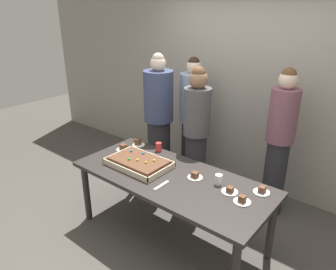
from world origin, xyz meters
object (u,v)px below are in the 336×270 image
plated_slice_near_right (123,148)px  plated_slice_center_front (195,176)px  person_striped_tie_right (159,120)px  party_table (171,183)px  plated_slice_near_left (230,191)px  person_serving_front (196,134)px  plated_slice_far_left (138,143)px  person_far_right_suit (279,142)px  plated_slice_far_right (242,200)px  drink_cup_middle (219,180)px  drink_cup_nearest (159,147)px  plated_slice_center_back (262,191)px  person_green_shirt_behind (192,119)px  sheet_cake (139,162)px  cake_server_utensil (162,185)px

plated_slice_near_right → plated_slice_center_front: size_ratio=1.00×
plated_slice_center_front → person_striped_tie_right: size_ratio=0.08×
party_table → plated_slice_near_left: (0.60, 0.10, 0.10)m
person_serving_front → plated_slice_far_left: bearing=-40.4°
person_far_right_suit → plated_slice_far_left: bearing=-19.1°
party_table → plated_slice_near_right: plated_slice_near_right is taller
plated_slice_far_right → plated_slice_far_left: bearing=168.8°
plated_slice_near_left → plated_slice_far_right: 0.17m
drink_cup_middle → plated_slice_near_left: bearing=-21.7°
plated_slice_far_right → drink_cup_nearest: bearing=164.6°
party_table → plated_slice_far_left: (-0.78, 0.33, 0.11)m
plated_slice_center_back → person_far_right_suit: size_ratio=0.09×
person_serving_front → person_striped_tie_right: person_striped_tie_right is taller
drink_cup_nearest → person_serving_front: (0.26, 0.38, 0.11)m
person_serving_front → person_green_shirt_behind: 0.58m
plated_slice_far_left → drink_cup_middle: size_ratio=1.50×
sheet_cake → drink_cup_nearest: 0.42m
plated_slice_far_left → person_far_right_suit: size_ratio=0.09×
plated_slice_near_right → sheet_cake: bearing=-21.4°
sheet_cake → plated_slice_far_right: size_ratio=4.33×
drink_cup_nearest → drink_cup_middle: (0.92, -0.21, 0.00)m
party_table → plated_slice_near_right: (-0.81, 0.12, 0.10)m
party_table → person_far_right_suit: person_far_right_suit is taller
sheet_cake → plated_slice_center_back: bearing=14.7°
plated_slice_far_right → sheet_cake: bearing=-176.5°
plated_slice_center_back → plated_slice_far_left: bearing=178.0°
sheet_cake → plated_slice_far_right: sheet_cake is taller
plated_slice_near_left → plated_slice_center_back: plated_slice_center_back is taller
sheet_cake → plated_slice_center_front: bearing=14.7°
plated_slice_far_right → person_green_shirt_behind: size_ratio=0.09×
party_table → person_green_shirt_behind: size_ratio=1.18×
plated_slice_far_right → person_far_right_suit: person_far_right_suit is taller
drink_cup_middle → plated_slice_near_right: bearing=-178.1°
person_green_shirt_behind → person_far_right_suit: 1.23m
drink_cup_nearest → person_striped_tie_right: person_striped_tie_right is taller
drink_cup_nearest → person_serving_front: bearing=55.0°
plated_slice_far_left → person_serving_front: bearing=36.4°
plated_slice_far_left → person_striped_tie_right: 0.48m
plated_slice_far_right → plated_slice_near_right: bearing=176.7°
person_green_shirt_behind → person_striped_tie_right: (-0.25, -0.40, 0.03)m
person_striped_tie_right → person_far_right_suit: bearing=74.9°
plated_slice_far_right → plated_slice_center_back: (0.07, 0.25, 0.00)m
person_far_right_suit → person_striped_tie_right: bearing=-35.4°
person_serving_front → plated_slice_far_right: bearing=66.8°
sheet_cake → person_serving_front: 0.82m
drink_cup_nearest → plated_slice_far_right: bearing=-15.4°
plated_slice_near_left → plated_slice_center_front: (-0.39, 0.02, 0.00)m
plated_slice_near_left → person_striped_tie_right: person_striped_tie_right is taller
cake_server_utensil → person_far_right_suit: 1.45m
drink_cup_nearest → person_far_right_suit: person_far_right_suit is taller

